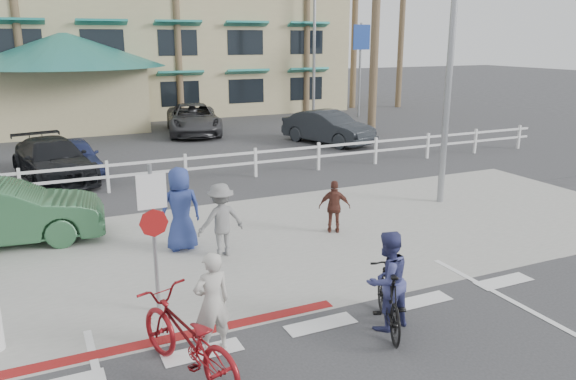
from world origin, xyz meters
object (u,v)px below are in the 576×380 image
bike_black (389,298)px  sign_post (154,232)px  bike_red (187,338)px  car_white_sedan (0,213)px

bike_black → sign_post: bearing=-9.9°
sign_post → bike_red: (-0.04, -2.08, -0.87)m
sign_post → bike_red: sign_post is taller
bike_black → car_white_sedan: bearing=-26.6°
sign_post → bike_red: size_ratio=1.31×
car_white_sedan → bike_black: bearing=-134.3°
bike_black → car_white_sedan: car_white_sedan is taller
bike_red → bike_black: bearing=159.2°
sign_post → car_white_sedan: 5.42m
sign_post → bike_black: sign_post is taller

